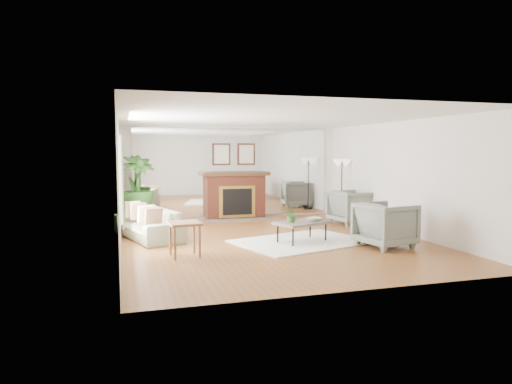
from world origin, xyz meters
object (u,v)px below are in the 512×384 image
object	(u,v)px
armchair_back	(351,207)
floor_lamp	(342,168)
sofa	(148,224)
side_table	(185,228)
potted_ficus	(137,188)
fireplace	(236,194)
coffee_table	(302,223)
armchair_front	(385,225)

from	to	relation	value
armchair_back	floor_lamp	distance (m)	1.21
sofa	armchair_back	bearing A→B (deg)	79.79
side_table	floor_lamp	distance (m)	5.70
side_table	potted_ficus	bearing A→B (deg)	100.38
fireplace	coffee_table	size ratio (longest dim) A/B	1.67
coffee_table	side_table	xyz separation A→B (m)	(-2.42, -0.56, 0.11)
fireplace	sofa	xyz separation A→B (m)	(-2.45, -2.27, -0.35)
fireplace	potted_ficus	xyz separation A→B (m)	(-2.60, -0.49, 0.27)
armchair_front	floor_lamp	bearing A→B (deg)	-25.51
fireplace	floor_lamp	world-z (taller)	fireplace
armchair_back	floor_lamp	bearing A→B (deg)	-17.25
sofa	armchair_back	size ratio (longest dim) A/B	2.28
sofa	floor_lamp	distance (m)	5.42
fireplace	armchair_back	distance (m)	3.10
armchair_back	armchair_front	xyz separation A→B (m)	(-0.74, -2.75, 0.01)
fireplace	armchair_front	distance (m)	4.81
coffee_table	armchair_front	size ratio (longest dim) A/B	1.30
armchair_front	side_table	xyz separation A→B (m)	(-3.79, 0.27, 0.08)
coffee_table	potted_ficus	bearing A→B (deg)	134.83
coffee_table	potted_ficus	world-z (taller)	potted_ficus
armchair_front	floor_lamp	size ratio (longest dim) A/B	0.59
fireplace	armchair_front	xyz separation A→B (m)	(1.86, -4.43, -0.23)
fireplace	sofa	world-z (taller)	fireplace
coffee_table	armchair_back	distance (m)	2.85
fireplace	sofa	distance (m)	3.36
potted_ficus	armchair_front	bearing A→B (deg)	-41.40
sofa	side_table	world-z (taller)	sofa
side_table	potted_ficus	distance (m)	3.75
armchair_front	coffee_table	bearing A→B (deg)	46.96
fireplace	side_table	bearing A→B (deg)	-114.88
fireplace	side_table	xyz separation A→B (m)	(-1.93, -4.16, -0.15)
sofa	fireplace	bearing A→B (deg)	115.93
coffee_table	armchair_back	size ratio (longest dim) A/B	1.32
fireplace	coffee_table	bearing A→B (deg)	-82.27
potted_ficus	side_table	bearing A→B (deg)	-79.62
fireplace	sofa	size ratio (longest dim) A/B	0.97
fireplace	floor_lamp	xyz separation A→B (m)	(2.70, -0.95, 0.72)
armchair_back	potted_ficus	distance (m)	5.36
fireplace	potted_ficus	bearing A→B (deg)	-169.27
armchair_front	side_table	size ratio (longest dim) A/B	1.56
sofa	side_table	bearing A→B (deg)	-1.44
side_table	potted_ficus	size ratio (longest dim) A/B	0.35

